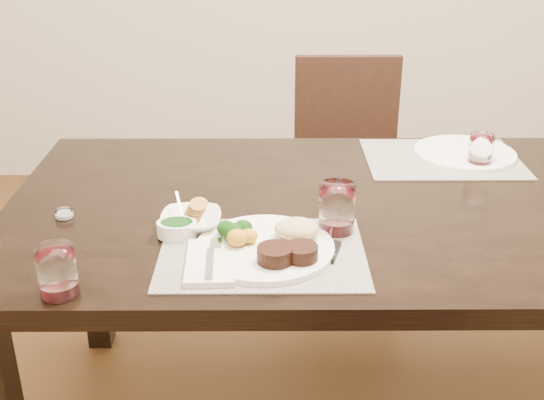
{
  "coord_description": "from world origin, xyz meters",
  "views": [
    {
      "loc": [
        -0.32,
        -1.62,
        1.5
      ],
      "look_at": [
        -0.31,
        -0.14,
        0.82
      ],
      "focal_mm": 45.0,
      "sensor_mm": 36.0,
      "label": 1
    }
  ],
  "objects_px": {
    "steak_knife": "(333,247)",
    "far_plate": "(465,153)",
    "wine_glass_near": "(337,210)",
    "dinner_plate": "(271,244)",
    "cracker_bowl": "(191,220)",
    "chair_far": "(347,160)"
  },
  "relations": [
    {
      "from": "chair_far",
      "to": "wine_glass_near",
      "type": "distance_m",
      "value": 1.15
    },
    {
      "from": "cracker_bowl",
      "to": "far_plate",
      "type": "xyz_separation_m",
      "value": [
        0.79,
        0.48,
        -0.01
      ]
    },
    {
      "from": "steak_knife",
      "to": "dinner_plate",
      "type": "bearing_deg",
      "value": -159.47
    },
    {
      "from": "steak_knife",
      "to": "wine_glass_near",
      "type": "height_order",
      "value": "wine_glass_near"
    },
    {
      "from": "chair_far",
      "to": "far_plate",
      "type": "bearing_deg",
      "value": -64.74
    },
    {
      "from": "wine_glass_near",
      "to": "cracker_bowl",
      "type": "bearing_deg",
      "value": 177.41
    },
    {
      "from": "steak_knife",
      "to": "far_plate",
      "type": "xyz_separation_m",
      "value": [
        0.46,
        0.59,
        0.0
      ]
    },
    {
      "from": "steak_knife",
      "to": "cracker_bowl",
      "type": "xyz_separation_m",
      "value": [
        -0.33,
        0.11,
        0.01
      ]
    },
    {
      "from": "chair_far",
      "to": "far_plate",
      "type": "height_order",
      "value": "chair_far"
    },
    {
      "from": "chair_far",
      "to": "cracker_bowl",
      "type": "relative_size",
      "value": 6.17
    },
    {
      "from": "chair_far",
      "to": "far_plate",
      "type": "xyz_separation_m",
      "value": [
        0.28,
        -0.6,
        0.26
      ]
    },
    {
      "from": "far_plate",
      "to": "cracker_bowl",
      "type": "bearing_deg",
      "value": -148.34
    },
    {
      "from": "chair_far",
      "to": "steak_knife",
      "type": "relative_size",
      "value": 4.14
    },
    {
      "from": "dinner_plate",
      "to": "cracker_bowl",
      "type": "distance_m",
      "value": 0.23
    },
    {
      "from": "dinner_plate",
      "to": "wine_glass_near",
      "type": "height_order",
      "value": "wine_glass_near"
    },
    {
      "from": "chair_far",
      "to": "far_plate",
      "type": "relative_size",
      "value": 2.95
    },
    {
      "from": "steak_knife",
      "to": "cracker_bowl",
      "type": "bearing_deg",
      "value": 178.14
    },
    {
      "from": "steak_knife",
      "to": "wine_glass_near",
      "type": "xyz_separation_m",
      "value": [
        0.02,
        0.09,
        0.05
      ]
    },
    {
      "from": "dinner_plate",
      "to": "far_plate",
      "type": "relative_size",
      "value": 1.03
    },
    {
      "from": "dinner_plate",
      "to": "wine_glass_near",
      "type": "xyz_separation_m",
      "value": [
        0.15,
        0.1,
        0.03
      ]
    },
    {
      "from": "wine_glass_near",
      "to": "far_plate",
      "type": "distance_m",
      "value": 0.67
    },
    {
      "from": "steak_knife",
      "to": "far_plate",
      "type": "distance_m",
      "value": 0.75
    }
  ]
}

